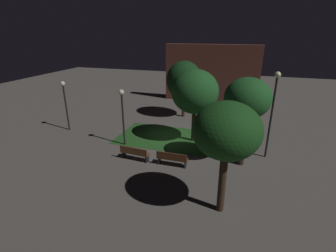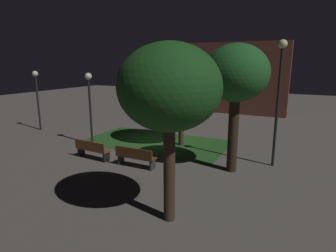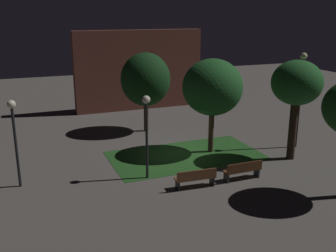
{
  "view_description": "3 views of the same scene",
  "coord_description": "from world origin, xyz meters",
  "px_view_note": "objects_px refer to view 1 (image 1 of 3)",
  "views": [
    {
      "loc": [
        4.79,
        -16.41,
        7.38
      ],
      "look_at": [
        -0.13,
        -0.7,
        1.08
      ],
      "focal_mm": 26.79,
      "sensor_mm": 36.0,
      "label": 1
    },
    {
      "loc": [
        7.48,
        -13.69,
        4.38
      ],
      "look_at": [
        0.73,
        -0.07,
        0.94
      ],
      "focal_mm": 30.15,
      "sensor_mm": 36.0,
      "label": 2
    },
    {
      "loc": [
        -8.11,
        -18.2,
        7.34
      ],
      "look_at": [
        -0.51,
        0.79,
        1.41
      ],
      "focal_mm": 42.17,
      "sensor_mm": 36.0,
      "label": 3
    }
  ],
  "objects_px": {
    "lamp_post_path_center": "(273,102)",
    "lamp_post_plaza_east": "(65,97)",
    "tree_left_canopy": "(184,80)",
    "tree_right_canopy": "(227,131)",
    "bench_front_left": "(172,158)",
    "tree_near_wall": "(195,92)",
    "bench_by_lamp": "(135,153)",
    "tree_tall_center": "(247,100)",
    "lamp_post_near_wall": "(122,107)"
  },
  "relations": [
    {
      "from": "tree_near_wall",
      "to": "lamp_post_path_center",
      "type": "distance_m",
      "value": 4.94
    },
    {
      "from": "bench_front_left",
      "to": "tree_right_canopy",
      "type": "distance_m",
      "value": 5.42
    },
    {
      "from": "lamp_post_plaza_east",
      "to": "lamp_post_near_wall",
      "type": "bearing_deg",
      "value": -12.36
    },
    {
      "from": "tree_near_wall",
      "to": "tree_right_canopy",
      "type": "bearing_deg",
      "value": -68.85
    },
    {
      "from": "tree_near_wall",
      "to": "tree_left_canopy",
      "type": "height_order",
      "value": "tree_near_wall"
    },
    {
      "from": "bench_by_lamp",
      "to": "lamp_post_plaza_east",
      "type": "height_order",
      "value": "lamp_post_plaza_east"
    },
    {
      "from": "lamp_post_path_center",
      "to": "lamp_post_plaza_east",
      "type": "relative_size",
      "value": 1.37
    },
    {
      "from": "bench_by_lamp",
      "to": "tree_tall_center",
      "type": "distance_m",
      "value": 7.17
    },
    {
      "from": "tree_right_canopy",
      "to": "tree_tall_center",
      "type": "bearing_deg",
      "value": 81.43
    },
    {
      "from": "lamp_post_path_center",
      "to": "lamp_post_near_wall",
      "type": "relative_size",
      "value": 1.37
    },
    {
      "from": "tree_tall_center",
      "to": "lamp_post_path_center",
      "type": "bearing_deg",
      "value": 43.37
    },
    {
      "from": "bench_by_lamp",
      "to": "lamp_post_path_center",
      "type": "bearing_deg",
      "value": 20.24
    },
    {
      "from": "tree_left_canopy",
      "to": "bench_by_lamp",
      "type": "bearing_deg",
      "value": -95.02
    },
    {
      "from": "tree_near_wall",
      "to": "lamp_post_path_center",
      "type": "height_order",
      "value": "lamp_post_path_center"
    },
    {
      "from": "tree_left_canopy",
      "to": "lamp_post_near_wall",
      "type": "height_order",
      "value": "tree_left_canopy"
    },
    {
      "from": "tree_near_wall",
      "to": "lamp_post_near_wall",
      "type": "distance_m",
      "value": 4.91
    },
    {
      "from": "bench_front_left",
      "to": "tree_left_canopy",
      "type": "distance_m",
      "value": 9.5
    },
    {
      "from": "tree_left_canopy",
      "to": "lamp_post_near_wall",
      "type": "bearing_deg",
      "value": -108.4
    },
    {
      "from": "bench_by_lamp",
      "to": "tree_left_canopy",
      "type": "height_order",
      "value": "tree_left_canopy"
    },
    {
      "from": "bench_by_lamp",
      "to": "tree_right_canopy",
      "type": "relative_size",
      "value": 0.37
    },
    {
      "from": "tree_right_canopy",
      "to": "lamp_post_near_wall",
      "type": "distance_m",
      "value": 8.62
    },
    {
      "from": "lamp_post_near_wall",
      "to": "tree_left_canopy",
      "type": "bearing_deg",
      "value": 71.6
    },
    {
      "from": "lamp_post_near_wall",
      "to": "tree_tall_center",
      "type": "bearing_deg",
      "value": -2.93
    },
    {
      "from": "bench_by_lamp",
      "to": "lamp_post_plaza_east",
      "type": "relative_size",
      "value": 0.47
    },
    {
      "from": "bench_by_lamp",
      "to": "lamp_post_path_center",
      "type": "relative_size",
      "value": 0.35
    },
    {
      "from": "bench_by_lamp",
      "to": "lamp_post_near_wall",
      "type": "xyz_separation_m",
      "value": [
        -1.58,
        1.82,
        2.2
      ]
    },
    {
      "from": "bench_front_left",
      "to": "tree_right_canopy",
      "type": "height_order",
      "value": "tree_right_canopy"
    },
    {
      "from": "lamp_post_path_center",
      "to": "lamp_post_plaza_east",
      "type": "height_order",
      "value": "lamp_post_path_center"
    },
    {
      "from": "lamp_post_near_wall",
      "to": "lamp_post_plaza_east",
      "type": "distance_m",
      "value": 5.59
    },
    {
      "from": "tree_tall_center",
      "to": "lamp_post_near_wall",
      "type": "bearing_deg",
      "value": 177.07
    },
    {
      "from": "tree_right_canopy",
      "to": "lamp_post_path_center",
      "type": "distance_m",
      "value": 6.23
    },
    {
      "from": "lamp_post_plaza_east",
      "to": "tree_right_canopy",
      "type": "bearing_deg",
      "value": -25.84
    },
    {
      "from": "bench_by_lamp",
      "to": "tree_near_wall",
      "type": "relative_size",
      "value": 0.36
    },
    {
      "from": "bench_front_left",
      "to": "tree_right_canopy",
      "type": "relative_size",
      "value": 0.37
    },
    {
      "from": "tree_tall_center",
      "to": "lamp_post_path_center",
      "type": "xyz_separation_m",
      "value": [
        1.46,
        1.38,
        -0.39
      ]
    },
    {
      "from": "bench_front_left",
      "to": "tree_tall_center",
      "type": "height_order",
      "value": "tree_tall_center"
    },
    {
      "from": "bench_by_lamp",
      "to": "tree_tall_center",
      "type": "xyz_separation_m",
      "value": [
        6.14,
        1.42,
        3.42
      ]
    },
    {
      "from": "tree_near_wall",
      "to": "tree_left_canopy",
      "type": "relative_size",
      "value": 1.01
    },
    {
      "from": "bench_by_lamp",
      "to": "tree_near_wall",
      "type": "height_order",
      "value": "tree_near_wall"
    },
    {
      "from": "tree_left_canopy",
      "to": "tree_right_canopy",
      "type": "relative_size",
      "value": 1.01
    },
    {
      "from": "lamp_post_path_center",
      "to": "bench_by_lamp",
      "type": "bearing_deg",
      "value": -159.76
    },
    {
      "from": "tree_right_canopy",
      "to": "lamp_post_near_wall",
      "type": "bearing_deg",
      "value": 145.41
    },
    {
      "from": "tree_left_canopy",
      "to": "lamp_post_plaza_east",
      "type": "relative_size",
      "value": 1.29
    },
    {
      "from": "tree_left_canopy",
      "to": "lamp_post_path_center",
      "type": "height_order",
      "value": "lamp_post_path_center"
    },
    {
      "from": "tree_left_canopy",
      "to": "lamp_post_near_wall",
      "type": "relative_size",
      "value": 1.29
    },
    {
      "from": "bench_by_lamp",
      "to": "tree_near_wall",
      "type": "xyz_separation_m",
      "value": [
        2.78,
        3.9,
        3.06
      ]
    },
    {
      "from": "lamp_post_plaza_east",
      "to": "tree_left_canopy",
      "type": "bearing_deg",
      "value": 37.09
    },
    {
      "from": "lamp_post_path_center",
      "to": "lamp_post_plaza_east",
      "type": "distance_m",
      "value": 14.66
    },
    {
      "from": "bench_by_lamp",
      "to": "tree_left_canopy",
      "type": "distance_m",
      "value": 9.4
    },
    {
      "from": "lamp_post_path_center",
      "to": "tree_near_wall",
      "type": "bearing_deg",
      "value": 167.17
    }
  ]
}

